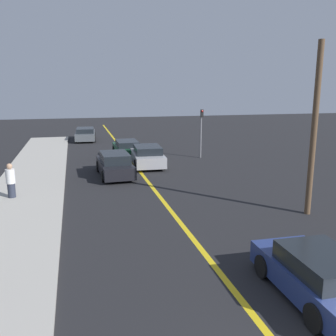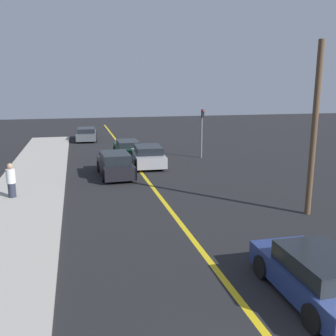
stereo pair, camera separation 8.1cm
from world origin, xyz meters
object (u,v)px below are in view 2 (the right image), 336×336
at_px(pedestrian_far_standing, 11,181).
at_px(utility_pole, 314,131).
at_px(car_ahead_center, 115,165).
at_px(car_far_distant, 148,156).
at_px(car_near_right_lane, 317,276).
at_px(car_oncoming_far, 86,134).
at_px(traffic_light, 202,128).
at_px(car_parked_left_lot, 128,149).

distance_m(pedestrian_far_standing, utility_pole, 13.57).
distance_m(car_ahead_center, car_far_distant, 3.40).
relative_size(car_near_right_lane, pedestrian_far_standing, 2.43).
bearing_deg(car_oncoming_far, traffic_light, -51.88).
bearing_deg(pedestrian_far_standing, car_ahead_center, 34.51).
bearing_deg(pedestrian_far_standing, utility_pole, -22.59).
xyz_separation_m(car_near_right_lane, car_ahead_center, (-3.51, 14.37, 0.06)).
distance_m(car_ahead_center, utility_pole, 11.57).
relative_size(car_parked_left_lot, pedestrian_far_standing, 2.65).
xyz_separation_m(car_near_right_lane, car_oncoming_far, (-4.71, 29.89, -0.00)).
distance_m(car_parked_left_lot, car_oncoming_far, 10.13).
distance_m(car_parked_left_lot, utility_pole, 15.76).
bearing_deg(car_parked_left_lot, pedestrian_far_standing, -125.82).
distance_m(car_near_right_lane, utility_pole, 7.29).
bearing_deg(traffic_light, car_oncoming_far, 125.07).
bearing_deg(car_parked_left_lot, car_far_distant, -75.12).
distance_m(car_far_distant, traffic_light, 4.95).
bearing_deg(car_parked_left_lot, traffic_light, -17.15).
distance_m(car_parked_left_lot, traffic_light, 5.73).
xyz_separation_m(car_ahead_center, car_far_distant, (2.41, 2.40, -0.01)).
bearing_deg(utility_pole, car_parked_left_lot, 111.04).
bearing_deg(car_near_right_lane, car_parked_left_lot, 96.59).
bearing_deg(car_ahead_center, car_near_right_lane, -78.42).
bearing_deg(car_parked_left_lot, car_oncoming_far, 105.57).
xyz_separation_m(car_parked_left_lot, traffic_light, (5.26, -1.62, 1.60)).
bearing_deg(traffic_light, utility_pole, -88.65).
distance_m(car_far_distant, car_oncoming_far, 13.60).
relative_size(car_far_distant, traffic_light, 1.27).
distance_m(car_ahead_center, traffic_light, 8.09).
bearing_deg(pedestrian_far_standing, car_parked_left_lot, 54.21).
xyz_separation_m(car_far_distant, pedestrian_far_standing, (-7.63, -5.99, 0.25)).
bearing_deg(utility_pole, car_far_distant, 112.80).
xyz_separation_m(pedestrian_far_standing, utility_pole, (12.30, -5.12, 2.57)).
relative_size(car_near_right_lane, utility_pole, 0.56).
relative_size(car_far_distant, utility_pole, 0.65).
bearing_deg(car_far_distant, utility_pole, -64.14).
bearing_deg(car_oncoming_far, car_ahead_center, -82.51).
height_order(car_oncoming_far, traffic_light, traffic_light).
distance_m(car_far_distant, utility_pole, 12.37).
height_order(car_ahead_center, car_parked_left_lot, car_ahead_center).
bearing_deg(pedestrian_far_standing, car_oncoming_far, 78.13).
bearing_deg(car_far_distant, traffic_light, 24.78).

